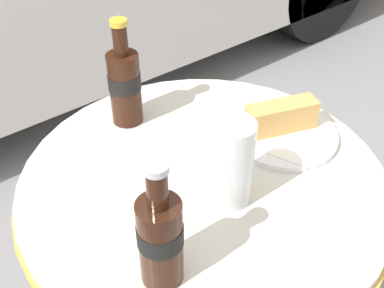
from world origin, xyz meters
The scene contains 5 objects.
bistro_table centered at (0.00, 0.00, 0.55)m, with size 0.65×0.65×0.75m.
cola_bottle_left centered at (-0.01, 0.22, 0.83)m, with size 0.06×0.06×0.21m.
cola_bottle_right centered at (-0.18, -0.12, 0.83)m, with size 0.06×0.06×0.21m.
drinking_glass centered at (0.00, -0.07, 0.81)m, with size 0.07×0.07×0.15m.
lunch_plate_near centered at (0.19, -0.01, 0.77)m, with size 0.20×0.20×0.07m.
Camera 1 is at (-0.40, -0.47, 1.32)m, focal length 45.00 mm.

